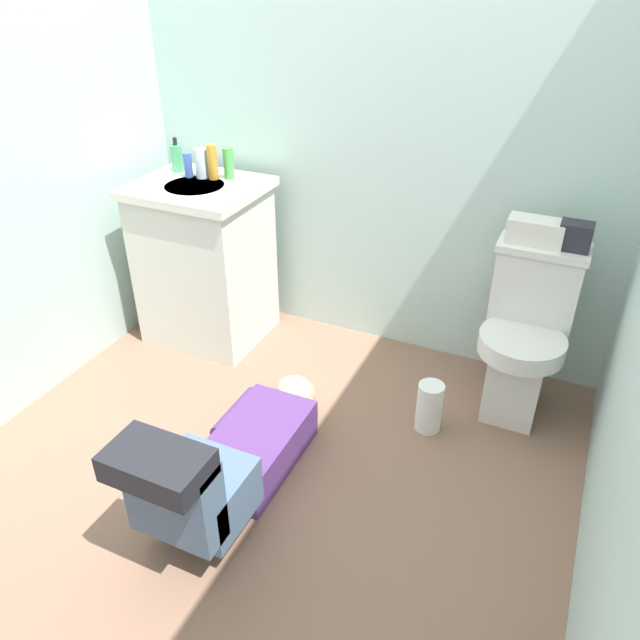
# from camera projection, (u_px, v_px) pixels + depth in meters

# --- Properties ---
(ground_plane) EXTENTS (2.82, 3.15, 0.04)m
(ground_plane) POSITION_uv_depth(u_px,v_px,m) (268.00, 468.00, 2.48)
(ground_plane) COLOR #825F4B
(wall_back) EXTENTS (2.48, 0.08, 2.40)m
(wall_back) POSITION_uv_depth(u_px,v_px,m) (379.00, 99.00, 2.71)
(wall_back) COLOR #B0CBC3
(wall_back) RESTS_ON ground_plane
(toilet) EXTENTS (0.36, 0.46, 0.75)m
(toilet) POSITION_uv_depth(u_px,v_px,m) (525.00, 335.00, 2.60)
(toilet) COLOR silver
(toilet) RESTS_ON ground_plane
(vanity_cabinet) EXTENTS (0.60, 0.52, 0.82)m
(vanity_cabinet) POSITION_uv_depth(u_px,v_px,m) (205.00, 261.00, 3.10)
(vanity_cabinet) COLOR silver
(vanity_cabinet) RESTS_ON ground_plane
(faucet) EXTENTS (0.02, 0.02, 0.10)m
(faucet) POSITION_uv_depth(u_px,v_px,m) (212.00, 165.00, 2.97)
(faucet) COLOR silver
(faucet) RESTS_ON vanity_cabinet
(person_plumber) EXTENTS (0.39, 1.06, 0.52)m
(person_plumber) POSITION_uv_depth(u_px,v_px,m) (230.00, 459.00, 2.25)
(person_plumber) COLOR #512D6B
(person_plumber) RESTS_ON ground_plane
(tissue_box) EXTENTS (0.22, 0.11, 0.10)m
(tissue_box) POSITION_uv_depth(u_px,v_px,m) (536.00, 231.00, 2.46)
(tissue_box) COLOR silver
(tissue_box) RESTS_ON toilet
(toiletry_bag) EXTENTS (0.12, 0.09, 0.11)m
(toiletry_bag) POSITION_uv_depth(u_px,v_px,m) (575.00, 236.00, 2.41)
(toiletry_bag) COLOR #26262D
(toiletry_bag) RESTS_ON toilet
(soap_dispenser) EXTENTS (0.06, 0.06, 0.17)m
(soap_dispenser) POSITION_uv_depth(u_px,v_px,m) (177.00, 158.00, 3.01)
(soap_dispenser) COLOR #499E65
(soap_dispenser) RESTS_ON vanity_cabinet
(bottle_blue) EXTENTS (0.04, 0.04, 0.12)m
(bottle_blue) POSITION_uv_depth(u_px,v_px,m) (188.00, 165.00, 2.94)
(bottle_blue) COLOR #4061BA
(bottle_blue) RESTS_ON vanity_cabinet
(bottle_clear) EXTENTS (0.06, 0.06, 0.14)m
(bottle_clear) POSITION_uv_depth(u_px,v_px,m) (201.00, 163.00, 2.93)
(bottle_clear) COLOR silver
(bottle_clear) RESTS_ON vanity_cabinet
(bottle_amber) EXTENTS (0.05, 0.05, 0.16)m
(bottle_amber) POSITION_uv_depth(u_px,v_px,m) (213.00, 162.00, 2.91)
(bottle_amber) COLOR #C8872A
(bottle_amber) RESTS_ON vanity_cabinet
(bottle_green) EXTENTS (0.05, 0.05, 0.15)m
(bottle_green) POSITION_uv_depth(u_px,v_px,m) (229.00, 164.00, 2.91)
(bottle_green) COLOR green
(bottle_green) RESTS_ON vanity_cabinet
(paper_towel_roll) EXTENTS (0.11, 0.11, 0.23)m
(paper_towel_roll) POSITION_uv_depth(u_px,v_px,m) (429.00, 407.00, 2.60)
(paper_towel_roll) COLOR white
(paper_towel_roll) RESTS_ON ground_plane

